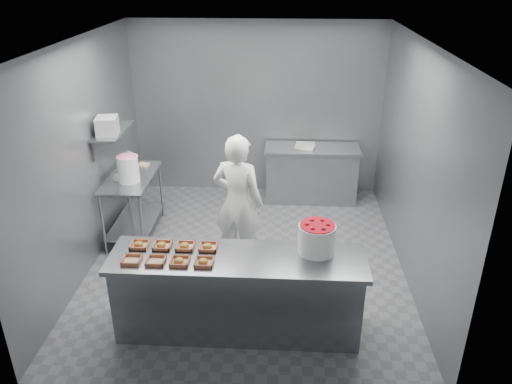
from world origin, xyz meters
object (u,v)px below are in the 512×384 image
prep_table (133,197)px  tray_0 (132,260)px  tray_2 (180,261)px  appliance (107,126)px  service_counter (238,293)px  tray_1 (156,261)px  glaze_bucket (128,168)px  tray_6 (185,246)px  tray_3 (204,262)px  strawberry_tub (317,237)px  tray_4 (139,245)px  tray_7 (208,247)px  worker (238,203)px  back_counter (311,173)px  tray_5 (162,245)px

prep_table → tray_0: tray_0 is taller
tray_2 → appliance: appliance is taller
service_counter → prep_table: same height
tray_1 → glaze_bucket: size_ratio=0.43×
prep_table → appliance: 1.11m
service_counter → tray_6: (-0.56, 0.14, 0.47)m
service_counter → tray_3: tray_3 is taller
strawberry_tub → appliance: 3.14m
tray_4 → tray_7: same height
strawberry_tub → prep_table: bearing=143.6°
tray_4 → tray_0: bearing=-89.4°
appliance → worker: bearing=-27.0°
back_counter → tray_3: 3.63m
tray_2 → service_counter: bearing=14.4°
service_counter → tray_5: 0.94m
tray_0 → service_counter: bearing=7.9°
back_counter → tray_4: bearing=-121.9°
service_counter → tray_6: 0.74m
tray_5 → appliance: size_ratio=0.62×
tray_3 → tray_6: (-0.24, 0.29, 0.00)m
tray_6 → appliance: (-1.26, 1.64, 0.75)m
tray_3 → tray_4: 0.77m
back_counter → tray_2: tray_2 is taller
tray_1 → tray_6: 0.37m
worker → strawberry_tub: bearing=144.9°
worker → tray_7: bearing=95.2°
tray_0 → strawberry_tub: bearing=9.1°
tray_5 → worker: worker is taller
back_counter → tray_4: (-1.94, -3.11, 0.47)m
prep_table → tray_0: 2.21m
tray_0 → tray_7: 0.77m
tray_5 → glaze_bucket: size_ratio=0.43×
tray_2 → worker: size_ratio=0.11×
tray_5 → glaze_bucket: (-0.82, 1.64, 0.17)m
tray_3 → tray_2: bearing=180.0°
tray_5 → tray_0: bearing=-129.7°
prep_table → glaze_bucket: bearing=-78.0°
tray_3 → appliance: bearing=128.1°
tray_0 → worker: 1.68m
service_counter → tray_6: bearing=165.6°
tray_0 → tray_4: (-0.00, 0.29, 0.00)m
worker → glaze_bucket: (-1.51, 0.53, 0.21)m
tray_6 → strawberry_tub: size_ratio=0.50×
service_counter → worker: (-0.10, 1.26, 0.43)m
strawberry_tub → tray_5: bearing=-179.7°
prep_table → tray_0: (0.62, -2.09, 0.33)m
tray_5 → appliance: appliance is taller
tray_3 → tray_7: same height
tray_4 → appliance: bearing=115.6°
tray_5 → worker: (0.69, 1.12, -0.04)m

